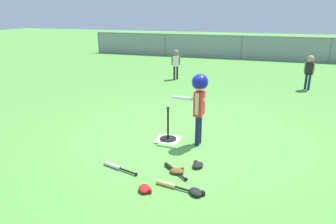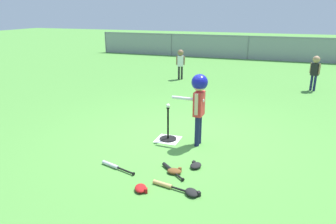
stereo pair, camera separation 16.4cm
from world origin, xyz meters
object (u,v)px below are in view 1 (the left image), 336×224
object	(u,v)px
batter_child	(199,95)
batting_tee	(168,135)
baseball_on_tee	(168,106)
spare_bat_silver	(115,167)
glove_tossed_aside	(177,171)
spare_bat_wood	(170,185)
spare_bat_black	(173,169)
fielder_near_left	(309,68)
glove_outfield_drop	(198,165)
glove_by_plate	(196,192)
fielder_deep_right	(176,60)
glove_near_bats	(145,189)

from	to	relation	value
batter_child	batting_tee	bearing A→B (deg)	176.70
baseball_on_tee	spare_bat_silver	bearing A→B (deg)	-107.21
spare_bat_silver	glove_tossed_aside	size ratio (longest dim) A/B	2.82
batter_child	spare_bat_wood	size ratio (longest dim) A/B	2.19
batting_tee	spare_bat_black	bearing A→B (deg)	-68.67
batting_tee	spare_bat_black	world-z (taller)	batting_tee
fielder_near_left	spare_bat_wood	world-z (taller)	fielder_near_left
fielder_near_left	glove_outfield_drop	xyz separation A→B (m)	(-2.06, -5.97, -0.65)
baseball_on_tee	spare_bat_silver	distance (m)	1.55
baseball_on_tee	glove_outfield_drop	distance (m)	1.36
fielder_near_left	glove_outfield_drop	world-z (taller)	fielder_near_left
batting_tee	spare_bat_wood	distance (m)	1.70
batting_tee	baseball_on_tee	world-z (taller)	baseball_on_tee
spare_bat_wood	glove_by_plate	world-z (taller)	glove_by_plate
batting_tee	batter_child	size ratio (longest dim) A/B	0.49
spare_bat_black	fielder_near_left	bearing A→B (deg)	68.90
spare_bat_black	glove_by_plate	xyz separation A→B (m)	(0.49, -0.52, 0.01)
spare_bat_black	baseball_on_tee	bearing A→B (deg)	111.33
baseball_on_tee	fielder_deep_right	world-z (taller)	fielder_deep_right
spare_bat_black	glove_near_bats	bearing A→B (deg)	-106.38
spare_bat_wood	glove_tossed_aside	bearing A→B (deg)	92.80
glove_tossed_aside	batter_child	bearing A→B (deg)	87.53
batting_tee	glove_tossed_aside	size ratio (longest dim) A/B	2.76
fielder_near_left	glove_near_bats	bearing A→B (deg)	-110.66
glove_outfield_drop	glove_tossed_aside	bearing A→B (deg)	-131.26
fielder_near_left	spare_bat_black	distance (m)	6.69
spare_bat_black	glove_by_plate	bearing A→B (deg)	-46.62
baseball_on_tee	glove_near_bats	bearing A→B (deg)	-81.93
fielder_deep_right	glove_by_plate	bearing A→B (deg)	-71.11
batting_tee	spare_bat_wood	size ratio (longest dim) A/B	1.06
batter_child	fielder_deep_right	bearing A→B (deg)	110.84
glove_outfield_drop	spare_bat_wood	bearing A→B (deg)	-108.22
fielder_near_left	spare_bat_black	xyz separation A→B (m)	(-2.40, -6.22, -0.65)
fielder_near_left	glove_tossed_aside	bearing A→B (deg)	-110.27
batting_tee	fielder_deep_right	bearing A→B (deg)	105.23
batter_child	fielder_deep_right	xyz separation A→B (m)	(-2.03, 5.33, -0.26)
fielder_deep_right	glove_by_plate	size ratio (longest dim) A/B	3.85
glove_near_bats	glove_by_plate	bearing A→B (deg)	11.22
spare_bat_black	batter_child	bearing A→B (deg)	82.98
spare_bat_black	glove_near_bats	world-z (taller)	glove_near_bats
glove_near_bats	spare_bat_silver	bearing A→B (deg)	146.03
batting_tee	glove_by_plate	world-z (taller)	batting_tee
spare_bat_silver	glove_near_bats	size ratio (longest dim) A/B	2.43
batting_tee	baseball_on_tee	size ratio (longest dim) A/B	8.59
fielder_near_left	spare_bat_silver	distance (m)	7.23
glove_by_plate	glove_outfield_drop	size ratio (longest dim) A/B	1.08
baseball_on_tee	glove_by_plate	world-z (taller)	baseball_on_tee
fielder_deep_right	spare_bat_black	bearing A→B (deg)	-73.65
glove_tossed_aside	glove_outfield_drop	size ratio (longest dim) A/B	0.92
batting_tee	glove_by_plate	bearing A→B (deg)	-60.61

